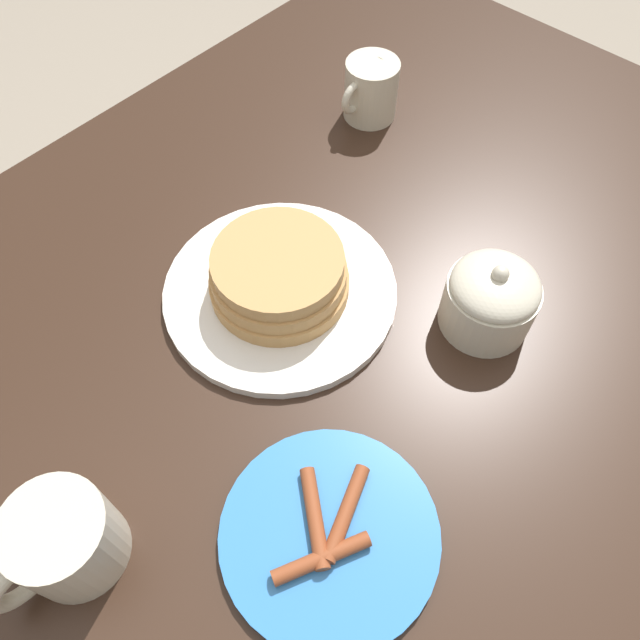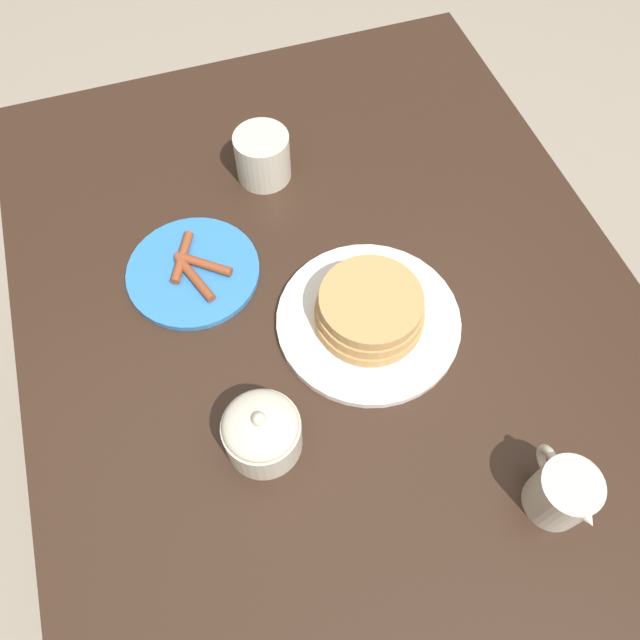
# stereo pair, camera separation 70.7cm
# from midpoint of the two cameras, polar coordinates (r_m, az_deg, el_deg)

# --- Properties ---
(ground_plane) EXTENTS (8.00, 8.00, 0.00)m
(ground_plane) POSITION_cam_midpoint_polar(r_m,az_deg,el_deg) (1.43, -8.50, -28.09)
(ground_plane) COLOR gray
(dining_table) EXTENTS (1.29, 0.89, 0.73)m
(dining_table) POSITION_cam_midpoint_polar(r_m,az_deg,el_deg) (0.83, -14.29, -24.04)
(dining_table) COLOR #332116
(dining_table) RESTS_ON ground_plane
(pancake_plate) EXTENTS (0.26, 0.26, 0.07)m
(pancake_plate) POSITION_cam_midpoint_polar(r_m,az_deg,el_deg) (0.70, -20.64, -20.83)
(pancake_plate) COLOR white
(pancake_plate) RESTS_ON dining_table
(side_plate_bacon) EXTENTS (0.20, 0.20, 0.02)m
(side_plate_bacon) POSITION_cam_midpoint_polar(r_m,az_deg,el_deg) (0.71, -20.18, -43.15)
(side_plate_bacon) COLOR #337AC6
(side_plate_bacon) RESTS_ON dining_table
(coffee_mug) EXTENTS (0.12, 0.09, 0.08)m
(coffee_mug) POSITION_cam_midpoint_polar(r_m,az_deg,el_deg) (0.77, -41.92, -38.52)
(coffee_mug) COLOR beige
(coffee_mug) RESTS_ON dining_table
(creamer_pitcher) EXTENTS (0.11, 0.07, 0.09)m
(creamer_pitcher) POSITION_cam_midpoint_polar(r_m,az_deg,el_deg) (0.78, -8.61, 1.58)
(creamer_pitcher) COLOR beige
(creamer_pitcher) RESTS_ON dining_table
(sugar_bowl) EXTENTS (0.10, 0.10, 0.09)m
(sugar_bowl) POSITION_cam_midpoint_polar(r_m,az_deg,el_deg) (0.64, -0.69, -24.86)
(sugar_bowl) COLOR beige
(sugar_bowl) RESTS_ON dining_table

